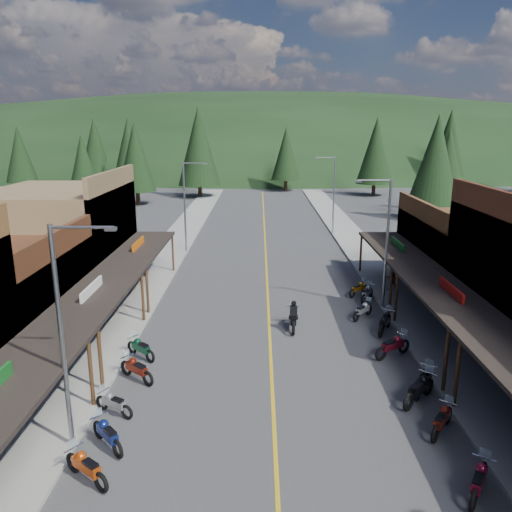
{
  "coord_description": "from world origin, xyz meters",
  "views": [
    {
      "loc": [
        -0.57,
        -21.19,
        10.94
      ],
      "look_at": [
        -0.78,
        9.31,
        3.0
      ],
      "focal_mm": 35.0,
      "sensor_mm": 36.0,
      "label": 1
    }
  ],
  "objects_px": {
    "pine_2": "(199,146)",
    "bike_east_5": "(442,419)",
    "bike_east_12": "(359,288)",
    "streetlight_3": "(333,192)",
    "pine_9": "(447,162)",
    "bike_east_11": "(367,292)",
    "pine_10": "(136,157)",
    "bike_west_8": "(141,347)",
    "pedestrian_east_b": "(391,277)",
    "pine_1": "(129,148)",
    "pine_8": "(83,169)",
    "bike_west_5": "(107,433)",
    "rider_on_bike": "(293,317)",
    "pine_11": "(436,160)",
    "bike_east_4": "(479,479)",
    "bike_east_9": "(385,321)",
    "bike_east_8": "(393,345)",
    "pine_7": "(95,146)",
    "bike_east_7": "(424,380)",
    "streetlight_0": "(65,330)",
    "pine_0": "(20,154)",
    "pine_3": "(286,153)",
    "bike_west_4": "(86,466)",
    "pine_5": "(449,143)",
    "streetlight_2": "(385,238)",
    "shop_east_3": "(472,256)",
    "bike_east_10": "(363,309)",
    "bike_east_6": "(419,388)",
    "bike_west_7": "(136,368)",
    "shop_west_3": "(62,241)",
    "bike_west_6": "(114,402)",
    "streetlight_1": "(186,203)",
    "pine_4": "(376,150)"
  },
  "relations": [
    {
      "from": "streetlight_3",
      "to": "bike_east_11",
      "type": "bearing_deg",
      "value": -91.57
    },
    {
      "from": "bike_east_4",
      "to": "bike_east_9",
      "type": "bearing_deg",
      "value": 122.56
    },
    {
      "from": "streetlight_3",
      "to": "pine_4",
      "type": "distance_m",
      "value": 32.09
    },
    {
      "from": "pedestrian_east_b",
      "to": "streetlight_0",
      "type": "bearing_deg",
      "value": 33.88
    },
    {
      "from": "bike_west_7",
      "to": "bike_east_10",
      "type": "height_order",
      "value": "bike_west_7"
    },
    {
      "from": "pine_9",
      "to": "pine_11",
      "type": "distance_m",
      "value": 8.1
    },
    {
      "from": "streetlight_0",
      "to": "pine_0",
      "type": "relative_size",
      "value": 0.73
    },
    {
      "from": "pine_7",
      "to": "bike_west_8",
      "type": "height_order",
      "value": "pine_7"
    },
    {
      "from": "bike_west_5",
      "to": "rider_on_bike",
      "type": "distance_m",
      "value": 12.83
    },
    {
      "from": "shop_east_3",
      "to": "bike_east_10",
      "type": "bearing_deg",
      "value": -148.73
    },
    {
      "from": "pine_10",
      "to": "bike_east_11",
      "type": "relative_size",
      "value": 5.53
    },
    {
      "from": "pine_11",
      "to": "bike_east_10",
      "type": "xyz_separation_m",
      "value": [
        -14.5,
        -31.71,
        -6.62
      ]
    },
    {
      "from": "bike_west_6",
      "to": "bike_west_5",
      "type": "bearing_deg",
      "value": -140.06
    },
    {
      "from": "bike_east_7",
      "to": "shop_west_3",
      "type": "bearing_deg",
      "value": 179.92
    },
    {
      "from": "bike_east_11",
      "to": "pine_10",
      "type": "bearing_deg",
      "value": 150.97
    },
    {
      "from": "pine_3",
      "to": "bike_west_4",
      "type": "xyz_separation_m",
      "value": [
        -10.02,
        -73.72,
        -5.88
      ]
    },
    {
      "from": "pine_0",
      "to": "pine_11",
      "type": "xyz_separation_m",
      "value": [
        60.0,
        -24.0,
        0.7
      ]
    },
    {
      "from": "streetlight_1",
      "to": "pine_4",
      "type": "xyz_separation_m",
      "value": [
        24.95,
        38.0,
        2.78
      ]
    },
    {
      "from": "bike_east_11",
      "to": "rider_on_bike",
      "type": "xyz_separation_m",
      "value": [
        -5.07,
        -4.64,
        0.11
      ]
    },
    {
      "from": "pine_5",
      "to": "bike_east_4",
      "type": "relative_size",
      "value": 6.71
    },
    {
      "from": "bike_east_9",
      "to": "pine_2",
      "type": "bearing_deg",
      "value": 134.88
    },
    {
      "from": "streetlight_0",
      "to": "pedestrian_east_b",
      "type": "xyz_separation_m",
      "value": [
        15.33,
        17.19,
        -3.43
      ]
    },
    {
      "from": "bike_east_4",
      "to": "bike_east_9",
      "type": "relative_size",
      "value": 0.92
    },
    {
      "from": "bike_east_4",
      "to": "pedestrian_east_b",
      "type": "bearing_deg",
      "value": 116.8
    },
    {
      "from": "pine_5",
      "to": "bike_east_8",
      "type": "distance_m",
      "value": 76.47
    },
    {
      "from": "pine_2",
      "to": "bike_east_5",
      "type": "bearing_deg",
      "value": -75.63
    },
    {
      "from": "bike_west_4",
      "to": "pine_8",
      "type": "bearing_deg",
      "value": 55.96
    },
    {
      "from": "bike_east_5",
      "to": "bike_east_8",
      "type": "bearing_deg",
      "value": 128.54
    },
    {
      "from": "bike_east_6",
      "to": "bike_east_9",
      "type": "height_order",
      "value": "bike_east_6"
    },
    {
      "from": "shop_west_3",
      "to": "bike_west_8",
      "type": "xyz_separation_m",
      "value": [
        7.47,
        -10.28,
        -2.94
      ]
    },
    {
      "from": "bike_east_5",
      "to": "bike_east_12",
      "type": "distance_m",
      "value": 15.39
    },
    {
      "from": "bike_west_7",
      "to": "bike_east_8",
      "type": "xyz_separation_m",
      "value": [
        11.94,
        2.44,
        0.02
      ]
    },
    {
      "from": "pine_1",
      "to": "pedestrian_east_b",
      "type": "distance_m",
      "value": 67.42
    },
    {
      "from": "pine_0",
      "to": "pine_11",
      "type": "bearing_deg",
      "value": -21.8
    },
    {
      "from": "pine_11",
      "to": "bike_east_4",
      "type": "bearing_deg",
      "value": -106.72
    },
    {
      "from": "bike_east_8",
      "to": "pedestrian_east_b",
      "type": "height_order",
      "value": "pedestrian_east_b"
    },
    {
      "from": "pine_0",
      "to": "bike_east_9",
      "type": "relative_size",
      "value": 4.86
    },
    {
      "from": "bike_east_6",
      "to": "rider_on_bike",
      "type": "height_order",
      "value": "rider_on_bike"
    },
    {
      "from": "pine_7",
      "to": "bike_west_8",
      "type": "xyz_separation_m",
      "value": [
        25.68,
        -74.98,
        -6.66
      ]
    },
    {
      "from": "bike_east_8",
      "to": "bike_east_9",
      "type": "height_order",
      "value": "bike_east_9"
    },
    {
      "from": "bike_west_4",
      "to": "pine_3",
      "type": "bearing_deg",
      "value": 29.7
    },
    {
      "from": "pine_11",
      "to": "pedestrian_east_b",
      "type": "height_order",
      "value": "pine_11"
    },
    {
      "from": "pine_1",
      "to": "pine_8",
      "type": "xyz_separation_m",
      "value": [
        2.0,
        -30.0,
        -1.26
      ]
    },
    {
      "from": "pine_5",
      "to": "rider_on_bike",
      "type": "xyz_separation_m",
      "value": [
        -32.68,
        -67.35,
        -7.29
      ]
    },
    {
      "from": "bike_west_5",
      "to": "bike_west_8",
      "type": "xyz_separation_m",
      "value": [
        -0.45,
        7.01,
        -0.01
      ]
    },
    {
      "from": "bike_west_8",
      "to": "pedestrian_east_b",
      "type": "height_order",
      "value": "pedestrian_east_b"
    },
    {
      "from": "streetlight_3",
      "to": "pine_9",
      "type": "xyz_separation_m",
      "value": [
        17.05,
        15.0,
        1.92
      ]
    },
    {
      "from": "pine_7",
      "to": "bike_east_7",
      "type": "distance_m",
      "value": 87.32
    },
    {
      "from": "streetlight_2",
      "to": "pine_2",
      "type": "relative_size",
      "value": 0.57
    },
    {
      "from": "shop_west_3",
      "to": "bike_west_6",
      "type": "height_order",
      "value": "shop_west_3"
    }
  ]
}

